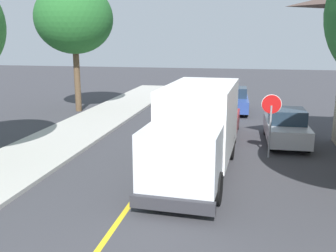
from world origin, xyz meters
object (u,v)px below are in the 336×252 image
object	(u,v)px
parked_car_near	(220,120)
parked_car_mid	(234,100)
box_truck	(197,126)
street_tree_down_block	(74,19)
stop_sign	(271,114)
parked_van_across	(286,127)

from	to	relation	value
parked_car_near	parked_car_mid	size ratio (longest dim) A/B	1.00
box_truck	street_tree_down_block	bearing A→B (deg)	131.82
stop_sign	street_tree_down_block	world-z (taller)	street_tree_down_block
stop_sign	street_tree_down_block	bearing A→B (deg)	146.21
parked_car_mid	parked_car_near	bearing A→B (deg)	-94.47
parked_car_near	parked_van_across	bearing A→B (deg)	-17.17
box_truck	street_tree_down_block	size ratio (longest dim) A/B	0.87
parked_car_near	parked_van_across	size ratio (longest dim) A/B	1.00
box_truck	parked_car_mid	xyz separation A→B (m)	(0.96, 12.30, -0.97)
parked_van_across	street_tree_down_block	bearing A→B (deg)	156.36
street_tree_down_block	parked_car_mid	bearing A→B (deg)	9.21
parked_car_near	parked_car_mid	xyz separation A→B (m)	(0.50, 6.45, 0.00)
stop_sign	parked_car_near	bearing A→B (deg)	123.55
box_truck	stop_sign	world-z (taller)	box_truck
parked_van_across	street_tree_down_block	world-z (taller)	street_tree_down_block
parked_van_across	stop_sign	size ratio (longest dim) A/B	1.67
street_tree_down_block	parked_car_near	bearing A→B (deg)	-25.57
box_truck	street_tree_down_block	distance (m)	14.88
parked_car_near	stop_sign	world-z (taller)	stop_sign
parked_car_near	stop_sign	size ratio (longest dim) A/B	1.68
parked_car_mid	street_tree_down_block	xyz separation A→B (m)	(-10.45, -1.69, 5.32)
box_truck	stop_sign	xyz separation A→B (m)	(2.72, 2.44, 0.09)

